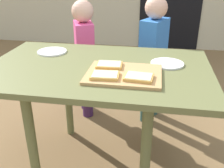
% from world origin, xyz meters
% --- Properties ---
extents(ground_plane, '(16.00, 16.00, 0.00)m').
position_xyz_m(ground_plane, '(0.00, 0.00, 0.00)').
color(ground_plane, olive).
extents(dining_table, '(1.27, 0.81, 0.70)m').
position_xyz_m(dining_table, '(0.00, 0.00, 0.62)').
color(dining_table, '#66683C').
rests_on(dining_table, ground).
extents(cutting_board, '(0.39, 0.31, 0.02)m').
position_xyz_m(cutting_board, '(0.16, -0.11, 0.71)').
color(cutting_board, tan).
rests_on(cutting_board, dining_table).
extents(pizza_slice_near_right, '(0.15, 0.12, 0.02)m').
position_xyz_m(pizza_slice_near_right, '(0.24, -0.17, 0.73)').
color(pizza_slice_near_right, gold).
rests_on(pizza_slice_near_right, cutting_board).
extents(pizza_slice_near_left, '(0.15, 0.12, 0.02)m').
position_xyz_m(pizza_slice_near_left, '(0.08, -0.18, 0.73)').
color(pizza_slice_near_left, gold).
rests_on(pizza_slice_near_left, cutting_board).
extents(pizza_slice_far_left, '(0.15, 0.12, 0.02)m').
position_xyz_m(pizza_slice_far_left, '(0.07, -0.03, 0.73)').
color(pizza_slice_far_left, gold).
rests_on(pizza_slice_far_left, cutting_board).
extents(plate_white_right, '(0.19, 0.19, 0.01)m').
position_xyz_m(plate_white_right, '(0.39, 0.10, 0.71)').
color(plate_white_right, white).
rests_on(plate_white_right, dining_table).
extents(plate_white_left, '(0.19, 0.19, 0.01)m').
position_xyz_m(plate_white_left, '(-0.35, 0.20, 0.71)').
color(plate_white_left, white).
rests_on(plate_white_left, dining_table).
extents(child_left, '(0.22, 0.27, 0.98)m').
position_xyz_m(child_left, '(-0.26, 0.65, 0.56)').
color(child_left, '#40214D').
rests_on(child_left, ground).
extents(child_right, '(0.23, 0.28, 1.02)m').
position_xyz_m(child_right, '(0.30, 0.65, 0.59)').
color(child_right, '#2F4F46').
rests_on(child_right, ground).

